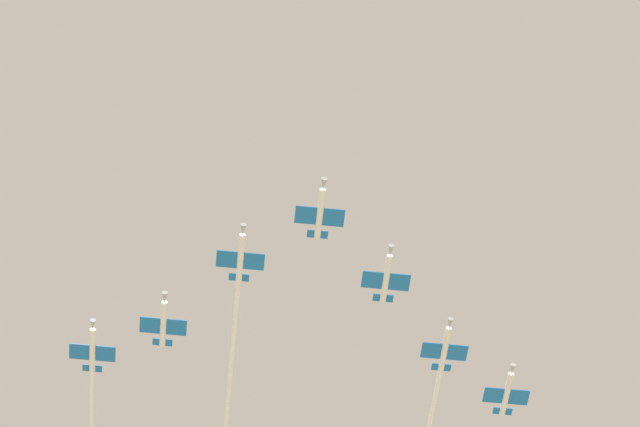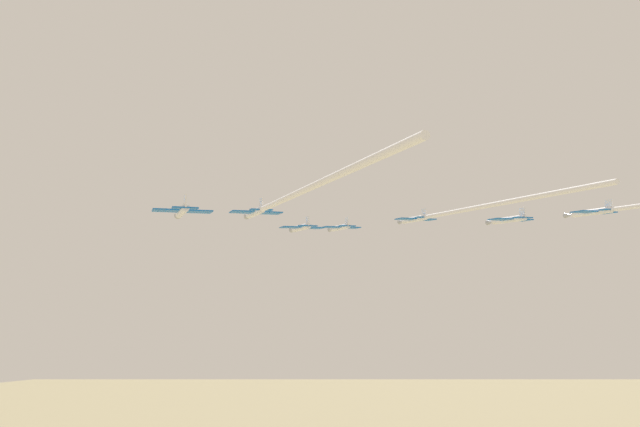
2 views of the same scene
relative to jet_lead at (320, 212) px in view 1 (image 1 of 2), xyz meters
name	(u,v)px [view 1 (image 1 of 2)]	position (x,y,z in m)	size (l,w,h in m)	color
jet_lead	(320,212)	(0.00, 0.00, 0.00)	(10.04, 13.19, 2.75)	white
jet_port_inner	(386,277)	(17.22, 7.45, -1.38)	(10.04, 13.19, 2.75)	white
jet_starboard_inner	(234,334)	(-4.00, 33.99, 1.37)	(23.02, 63.16, 2.75)	white
jet_port_outer	(430,426)	(41.94, 38.37, -0.24)	(24.14, 66.69, 2.75)	white
jet_starboard_outer	(163,323)	(-18.17, 36.08, 0.24)	(10.04, 13.19, 2.75)	white
jet_center_rear	(507,393)	(51.95, 23.23, -1.45)	(10.04, 13.19, 2.75)	white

